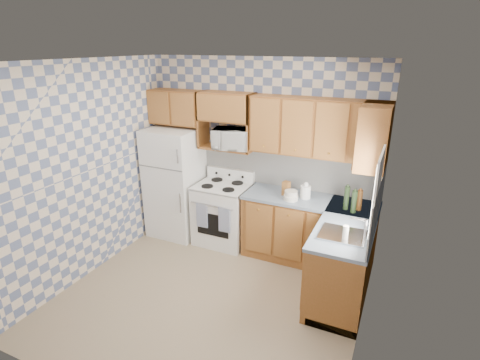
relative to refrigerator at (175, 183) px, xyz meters
name	(u,v)px	position (x,y,z in m)	size (l,w,h in m)	color
floor	(210,296)	(1.27, -1.25, -0.84)	(3.40, 3.40, 0.00)	#8E7A5E
back_wall	(261,155)	(1.27, 0.35, 0.51)	(3.40, 0.02, 2.70)	slate
right_wall	(372,222)	(2.97, -1.25, 0.51)	(0.02, 3.20, 2.70)	slate
backsplash_back	(287,168)	(1.68, 0.34, 0.36)	(2.60, 0.01, 0.56)	silver
backsplash_right	(378,204)	(2.96, -0.45, 0.36)	(0.01, 1.60, 0.56)	silver
refrigerator	(175,183)	(0.00, 0.00, 0.00)	(0.75, 0.70, 1.68)	white
stove_body	(223,214)	(0.80, 0.03, -0.39)	(0.76, 0.65, 0.90)	white
cooktop	(223,186)	(0.80, 0.03, 0.07)	(0.76, 0.65, 0.03)	silver
backguard	(231,174)	(0.80, 0.30, 0.16)	(0.76, 0.08, 0.17)	white
dish_towel_left	(202,215)	(0.65, -0.32, -0.29)	(0.17, 0.03, 0.36)	navy
dish_towel_right	(224,220)	(1.00, -0.32, -0.29)	(0.17, 0.03, 0.36)	navy
base_cabinets_back	(308,231)	(2.10, 0.05, -0.40)	(1.75, 0.60, 0.88)	brown
base_cabinets_right	(344,258)	(2.67, -0.45, -0.40)	(0.60, 1.60, 0.88)	brown
countertop_back	(310,200)	(2.10, 0.05, 0.06)	(1.77, 0.63, 0.04)	slate
countertop_right	(348,224)	(2.67, -0.45, 0.06)	(0.63, 1.60, 0.04)	slate
upper_cabinets_back	(318,128)	(2.10, 0.19, 1.01)	(1.75, 0.33, 0.74)	brown
upper_cabinets_fridge	(177,107)	(-0.02, 0.19, 1.13)	(0.82, 0.33, 0.50)	brown
upper_cabinets_right	(375,136)	(2.81, 0.00, 1.01)	(0.33, 0.70, 0.74)	brown
microwave_shelf	(227,148)	(0.80, 0.19, 0.60)	(0.80, 0.33, 0.03)	brown
microwave	(232,139)	(0.91, 0.14, 0.75)	(0.52, 0.35, 0.29)	white
sink	(343,235)	(2.67, -0.80, 0.09)	(0.48, 0.40, 0.03)	#B7B7BC
window	(377,194)	(2.96, -0.80, 0.61)	(0.02, 0.66, 0.86)	silver
bottle_0	(347,198)	(2.58, -0.09, 0.23)	(0.07, 0.07, 0.30)	black
bottle_1	(354,202)	(2.68, -0.15, 0.22)	(0.07, 0.07, 0.28)	black
bottle_2	(359,200)	(2.73, -0.05, 0.21)	(0.07, 0.07, 0.26)	#512E13
knife_block	(286,188)	(1.77, 0.03, 0.18)	(0.09, 0.09, 0.19)	brown
electric_kettle	(306,192)	(2.03, 0.05, 0.17)	(0.14, 0.14, 0.17)	white
food_containers	(291,195)	(1.87, -0.09, 0.14)	(0.19, 0.19, 0.13)	silver
soap_bottle	(345,233)	(2.71, -0.90, 0.17)	(0.06, 0.06, 0.17)	silver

